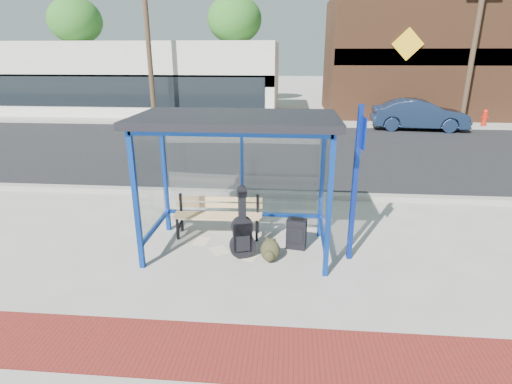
# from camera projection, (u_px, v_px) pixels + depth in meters

# --- Properties ---
(ground) EXTENTS (120.00, 120.00, 0.00)m
(ground) POSITION_uv_depth(u_px,v_px,m) (238.00, 250.00, 7.22)
(ground) COLOR #B2ADA0
(ground) RESTS_ON ground
(brick_paver_strip) EXTENTS (60.00, 1.00, 0.01)m
(brick_paver_strip) POSITION_uv_depth(u_px,v_px,m) (210.00, 350.00, 4.77)
(brick_paver_strip) COLOR maroon
(brick_paver_strip) RESTS_ON ground
(curb_near) EXTENTS (60.00, 0.25, 0.12)m
(curb_near) POSITION_uv_depth(u_px,v_px,m) (253.00, 194.00, 9.93)
(curb_near) COLOR gray
(curb_near) RESTS_ON ground
(street_asphalt) EXTENTS (60.00, 10.00, 0.00)m
(street_asphalt) POSITION_uv_depth(u_px,v_px,m) (266.00, 150.00, 14.75)
(street_asphalt) COLOR black
(street_asphalt) RESTS_ON ground
(curb_far) EXTENTS (60.00, 0.25, 0.12)m
(curb_far) POSITION_uv_depth(u_px,v_px,m) (272.00, 125.00, 19.53)
(curb_far) COLOR gray
(curb_far) RESTS_ON ground
(far_sidewalk) EXTENTS (60.00, 4.00, 0.01)m
(far_sidewalk) POSITION_uv_depth(u_px,v_px,m) (274.00, 120.00, 21.34)
(far_sidewalk) COLOR #B2ADA0
(far_sidewalk) RESTS_ON ground
(bus_shelter) EXTENTS (3.30, 1.80, 2.42)m
(bus_shelter) POSITION_uv_depth(u_px,v_px,m) (237.00, 136.00, 6.61)
(bus_shelter) COLOR #0D3495
(bus_shelter) RESTS_ON ground
(storefront_white) EXTENTS (18.00, 6.04, 4.00)m
(storefront_white) POSITION_uv_depth(u_px,v_px,m) (129.00, 77.00, 24.22)
(storefront_white) COLOR silver
(storefront_white) RESTS_ON ground
(storefront_brown) EXTENTS (10.00, 7.08, 6.40)m
(storefront_brown) POSITION_uv_depth(u_px,v_px,m) (416.00, 57.00, 22.92)
(storefront_brown) COLOR #59331E
(storefront_brown) RESTS_ON ground
(tree_left) EXTENTS (3.60, 3.60, 7.03)m
(tree_left) POSITION_uv_depth(u_px,v_px,m) (75.00, 21.00, 27.28)
(tree_left) COLOR #4C3826
(tree_left) RESTS_ON ground
(tree_mid) EXTENTS (3.60, 3.60, 7.03)m
(tree_mid) POSITION_uv_depth(u_px,v_px,m) (235.00, 20.00, 26.38)
(tree_mid) COLOR #4C3826
(tree_mid) RESTS_ON ground
(tree_right) EXTENTS (3.60, 3.60, 7.03)m
(tree_right) POSITION_uv_depth(u_px,v_px,m) (478.00, 19.00, 25.12)
(tree_right) COLOR #4C3826
(tree_right) RESTS_ON ground
(utility_pole_west) EXTENTS (1.60, 0.24, 8.00)m
(utility_pole_west) POSITION_uv_depth(u_px,v_px,m) (148.00, 37.00, 18.97)
(utility_pole_west) COLOR #4C3826
(utility_pole_west) RESTS_ON ground
(utility_pole_east) EXTENTS (1.60, 0.24, 8.00)m
(utility_pole_east) POSITION_uv_depth(u_px,v_px,m) (476.00, 36.00, 17.75)
(utility_pole_east) COLOR #4C3826
(utility_pole_east) RESTS_ON ground
(bench) EXTENTS (1.70, 0.48, 0.80)m
(bench) POSITION_uv_depth(u_px,v_px,m) (218.00, 213.00, 7.68)
(bench) COLOR black
(bench) RESTS_ON ground
(guitar_bag) EXTENTS (0.47, 0.25, 1.23)m
(guitar_bag) POSITION_uv_depth(u_px,v_px,m) (242.00, 234.00, 6.81)
(guitar_bag) COLOR black
(guitar_bag) RESTS_ON ground
(suitcase) EXTENTS (0.38, 0.28, 0.61)m
(suitcase) POSITION_uv_depth(u_px,v_px,m) (296.00, 234.00, 7.20)
(suitcase) COLOR black
(suitcase) RESTS_ON ground
(backpack) EXTENTS (0.35, 0.33, 0.40)m
(backpack) POSITION_uv_depth(u_px,v_px,m) (270.00, 251.00, 6.78)
(backpack) COLOR #2A2A17
(backpack) RESTS_ON ground
(sign_post) EXTENTS (0.12, 0.33, 2.63)m
(sign_post) POSITION_uv_depth(u_px,v_px,m) (356.00, 177.00, 6.44)
(sign_post) COLOR navy
(sign_post) RESTS_ON ground
(newspaper_a) EXTENTS (0.31, 0.38, 0.01)m
(newspaper_a) POSITION_uv_depth(u_px,v_px,m) (202.00, 241.00, 7.55)
(newspaper_a) COLOR white
(newspaper_a) RESTS_ON ground
(newspaper_b) EXTENTS (0.42, 0.44, 0.01)m
(newspaper_b) POSITION_uv_depth(u_px,v_px,m) (220.00, 250.00, 7.19)
(newspaper_b) COLOR white
(newspaper_b) RESTS_ON ground
(newspaper_c) EXTENTS (0.44, 0.40, 0.01)m
(newspaper_c) POSITION_uv_depth(u_px,v_px,m) (248.00, 256.00, 6.99)
(newspaper_c) COLOR white
(newspaper_c) RESTS_ON ground
(parked_car) EXTENTS (4.33, 1.79, 1.39)m
(parked_car) POSITION_uv_depth(u_px,v_px,m) (419.00, 115.00, 18.38)
(parked_car) COLOR #16243F
(parked_car) RESTS_ON ground
(fire_hydrant) EXTENTS (0.37, 0.25, 0.83)m
(fire_hydrant) POSITION_uv_depth(u_px,v_px,m) (485.00, 117.00, 19.33)
(fire_hydrant) COLOR red
(fire_hydrant) RESTS_ON ground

